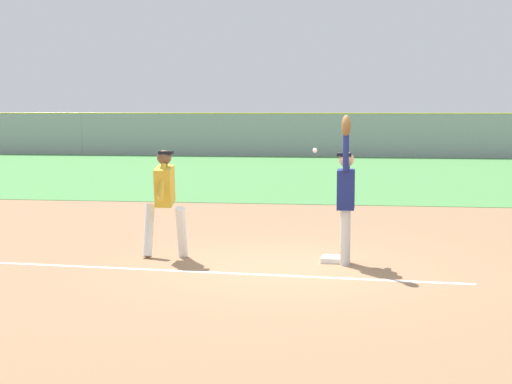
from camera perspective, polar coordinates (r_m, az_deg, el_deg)
The scene contains 12 objects.
ground_plane at distance 12.03m, azimuth 2.72°, elevation -5.41°, with size 80.72×80.72×0.00m, color #936D4C.
outfield_grass at distance 29.45m, azimuth 5.85°, elevation 1.36°, with size 53.26×19.46×0.01m, color #4C8C47.
chalk_foul_line at distance 12.49m, azimuth -13.38°, elevation -5.13°, with size 12.00×0.10×0.01m, color white.
first_base at distance 12.53m, azimuth 5.55°, elevation -4.78°, with size 0.38×0.38×0.08m, color white.
fielder at distance 12.20m, azimuth 6.41°, elevation 0.04°, with size 0.27×0.89×2.28m.
runner at distance 12.76m, azimuth -6.52°, elevation -0.26°, with size 0.75×0.85×1.72m.
baseball at distance 12.52m, azimuth 4.22°, elevation 2.98°, with size 0.07×0.07×0.07m, color white.
outfield_fence at distance 39.10m, azimuth 6.40°, elevation 4.06°, with size 53.34×0.08×2.14m.
parked_car_white at distance 44.43m, azimuth -9.58°, elevation 3.73°, with size 4.43×2.17×1.25m.
parked_car_tan at distance 42.52m, azimuth -3.36°, elevation 3.71°, with size 4.46×2.23×1.25m.
parked_car_silver at distance 42.38m, azimuth 4.36°, elevation 3.69°, with size 4.57×2.46×1.25m.
parked_car_green at distance 42.61m, azimuth 10.56°, elevation 3.62°, with size 4.57×2.46×1.25m.
Camera 1 is at (1.07, -11.74, 2.38)m, focal length 56.17 mm.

